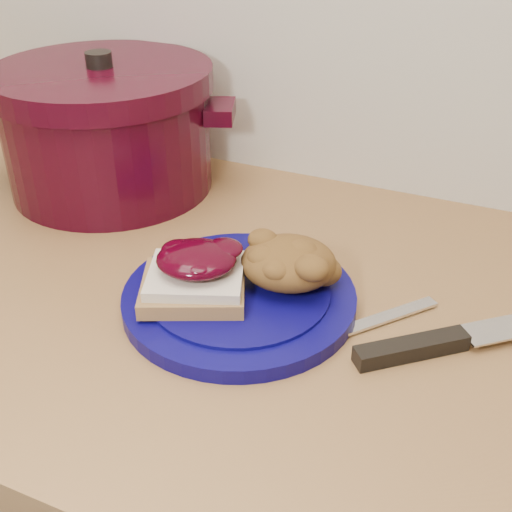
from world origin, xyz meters
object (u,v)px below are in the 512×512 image
at_px(dutch_oven, 108,128).
at_px(chef_knife, 450,340).
at_px(butter_knife, 358,327).
at_px(pepper_grinder, 36,122).
at_px(plate, 239,298).

bearing_deg(dutch_oven, chef_knife, -19.09).
distance_m(butter_knife, pepper_grinder, 0.58).
relative_size(butter_knife, dutch_oven, 0.51).
height_order(chef_knife, butter_knife, chef_knife).
xyz_separation_m(butter_knife, pepper_grinder, (-0.54, 0.19, 0.06)).
height_order(butter_knife, pepper_grinder, pepper_grinder).
bearing_deg(chef_knife, dutch_oven, 120.82).
xyz_separation_m(dutch_oven, pepper_grinder, (-0.14, 0.01, -0.02)).
bearing_deg(chef_knife, pepper_grinder, 123.53).
bearing_deg(plate, butter_knife, 3.96).
xyz_separation_m(plate, dutch_oven, (-0.28, 0.19, 0.08)).
bearing_deg(dutch_oven, plate, -33.65).
height_order(butter_knife, dutch_oven, dutch_oven).
bearing_deg(pepper_grinder, dutch_oven, -6.00).
bearing_deg(plate, dutch_oven, 146.35).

